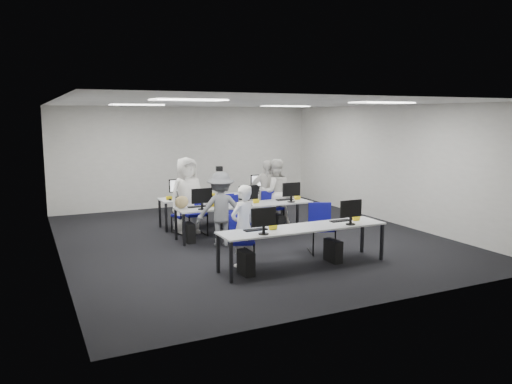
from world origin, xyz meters
name	(u,v)px	position (x,y,z in m)	size (l,w,h in m)	color
room	(249,172)	(0.00, 0.00, 1.50)	(9.00, 9.02, 3.00)	black
ceiling_panels	(249,104)	(0.00, 0.00, 2.98)	(5.20, 4.60, 0.02)	white
desk_front	(304,230)	(0.00, -2.40, 0.68)	(3.20, 0.70, 0.73)	#B8BBBD
desk_mid	(245,206)	(0.00, 0.20, 0.68)	(3.20, 0.70, 0.73)	#B8BBBD
desk_back	(223,198)	(0.00, 1.60, 0.68)	(3.20, 0.70, 0.73)	#B8BBBD
equipment_front	(295,248)	(-0.19, -2.42, 0.36)	(2.51, 0.41, 1.19)	#0E36B6
equipment_mid	(238,221)	(-0.19, 0.18, 0.36)	(2.91, 0.41, 1.19)	white
equipment_back	(229,209)	(0.19, 1.62, 0.36)	(2.91, 0.41, 1.19)	white
chair_0	(241,251)	(-1.04, -1.95, 0.30)	(0.60, 0.63, 0.94)	navy
chair_1	(321,237)	(0.80, -1.76, 0.31)	(0.63, 0.66, 0.99)	navy
chair_2	(195,222)	(-1.03, 0.76, 0.31)	(0.49, 0.53, 0.98)	navy
chair_3	(229,219)	(-0.14, 0.85, 0.27)	(0.45, 0.48, 0.86)	navy
chair_4	(273,215)	(1.04, 0.85, 0.28)	(0.43, 0.47, 0.88)	navy
chair_5	(183,222)	(-1.21, 1.07, 0.26)	(0.51, 0.54, 0.82)	navy
chair_6	(227,217)	(-0.06, 1.14, 0.26)	(0.51, 0.54, 0.83)	navy
chair_7	(268,214)	(0.99, 1.02, 0.28)	(0.55, 0.58, 0.89)	navy
handbag	(182,202)	(-1.45, 0.36, 0.87)	(0.33, 0.21, 0.27)	#A38454
student_0	(243,226)	(-0.99, -1.92, 0.75)	(0.55, 0.36, 1.50)	white
student_1	(275,192)	(1.15, 0.94, 0.83)	(0.81, 0.63, 1.67)	white
student_2	(187,196)	(-1.12, 1.01, 0.89)	(0.87, 0.57, 1.79)	white
student_3	(267,192)	(0.99, 1.09, 0.82)	(0.96, 0.40, 1.64)	white
photographer	(221,209)	(-0.83, -0.40, 0.79)	(1.01, 0.58, 1.57)	slate
dslr_camera	(219,169)	(-0.79, -0.22, 1.62)	(0.14, 0.18, 0.10)	black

